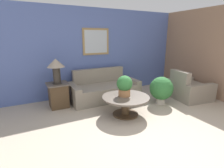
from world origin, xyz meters
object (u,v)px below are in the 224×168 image
(couch_main, at_px, (104,90))
(coffee_table, at_px, (126,101))
(potted_plant_floor, at_px, (161,89))
(side_table, at_px, (58,95))
(potted_plant_on_table, at_px, (124,85))
(table_lamp, at_px, (56,66))
(armchair, at_px, (188,89))

(couch_main, relative_size, coffee_table, 1.82)
(potted_plant_floor, bearing_deg, side_table, 157.00)
(coffee_table, distance_m, potted_plant_on_table, 0.38)
(potted_plant_on_table, distance_m, potted_plant_floor, 1.27)
(table_lamp, relative_size, potted_plant_on_table, 1.32)
(armchair, relative_size, side_table, 1.86)
(couch_main, bearing_deg, armchair, -27.13)
(armchair, xyz_separation_m, potted_plant_floor, (-1.03, 0.04, 0.15))
(coffee_table, xyz_separation_m, potted_plant_floor, (1.22, 0.16, 0.09))
(coffee_table, height_order, table_lamp, table_lamp)
(armchair, xyz_separation_m, potted_plant_on_table, (-2.26, -0.07, 0.44))
(coffee_table, relative_size, potted_plant_floor, 1.46)
(potted_plant_floor, bearing_deg, potted_plant_on_table, -175.01)
(side_table, xyz_separation_m, table_lamp, (0.00, -0.00, 0.74))
(armchair, xyz_separation_m, side_table, (-3.53, 1.10, 0.05))
(side_table, xyz_separation_m, potted_plant_floor, (2.50, -1.06, 0.10))
(coffee_table, xyz_separation_m, potted_plant_on_table, (-0.01, 0.05, 0.38))
(potted_plant_on_table, bearing_deg, coffee_table, -80.45)
(potted_plant_floor, bearing_deg, table_lamp, 157.00)
(armchair, xyz_separation_m, coffee_table, (-2.25, -0.12, 0.06))
(couch_main, bearing_deg, side_table, -178.38)
(armchair, relative_size, coffee_table, 1.08)
(armchair, bearing_deg, coffee_table, 101.39)
(couch_main, distance_m, potted_plant_on_table, 1.28)
(potted_plant_on_table, xyz_separation_m, potted_plant_floor, (1.23, 0.11, -0.29))
(armchair, distance_m, potted_plant_floor, 1.04)
(coffee_table, distance_m, table_lamp, 1.92)
(potted_plant_on_table, bearing_deg, table_lamp, 137.48)
(armchair, distance_m, side_table, 3.70)
(potted_plant_on_table, bearing_deg, side_table, 137.48)
(couch_main, xyz_separation_m, potted_plant_floor, (1.20, -1.10, 0.15))
(coffee_table, xyz_separation_m, table_lamp, (-1.28, 1.22, 0.74))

